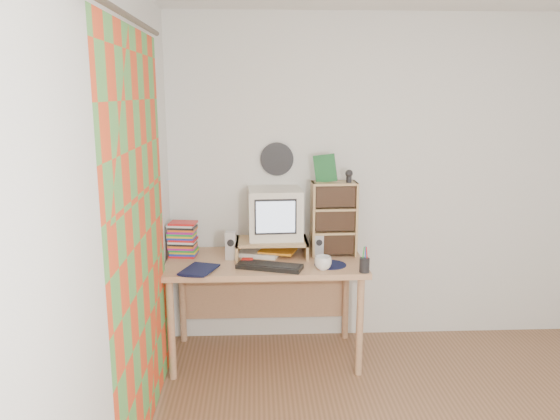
{
  "coord_description": "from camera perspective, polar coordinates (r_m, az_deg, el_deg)",
  "views": [
    {
      "loc": [
        -1.09,
        -2.36,
        1.92
      ],
      "look_at": [
        -0.93,
        1.33,
        1.12
      ],
      "focal_mm": 35.0,
      "sensor_mm": 36.0,
      "label": 1
    }
  ],
  "objects": [
    {
      "name": "speaker_left",
      "position": [
        3.93,
        -5.16,
        -3.71
      ],
      "size": [
        0.08,
        0.08,
        0.2
      ],
      "primitive_type": "cube",
      "rotation": [
        0.0,
        0.0,
        -0.08
      ],
      "color": "silver",
      "rests_on": "desk"
    },
    {
      "name": "webcam",
      "position": [
        3.92,
        7.22,
        3.54
      ],
      "size": [
        0.06,
        0.06,
        0.09
      ],
      "primitive_type": null,
      "rotation": [
        0.0,
        0.0,
        -0.12
      ],
      "color": "black",
      "rests_on": "cd_rack"
    },
    {
      "name": "game_box",
      "position": [
        3.93,
        4.75,
        4.37
      ],
      "size": [
        0.16,
        0.07,
        0.2
      ],
      "primitive_type": "cube",
      "rotation": [
        0.0,
        0.0,
        -0.27
      ],
      "color": "#1A5D2B",
      "rests_on": "cd_rack"
    },
    {
      "name": "keyboard",
      "position": [
        3.72,
        -1.1,
        -5.92
      ],
      "size": [
        0.47,
        0.28,
        0.03
      ],
      "primitive_type": "cube",
      "rotation": [
        0.0,
        0.0,
        -0.32
      ],
      "color": "black",
      "rests_on": "desk"
    },
    {
      "name": "cd_rack",
      "position": [
        3.99,
        5.62,
        -0.9
      ],
      "size": [
        0.33,
        0.18,
        0.54
      ],
      "primitive_type": "cube",
      "rotation": [
        0.0,
        0.0,
        0.02
      ],
      "color": "tan",
      "rests_on": "desk"
    },
    {
      "name": "wall_disc",
      "position": [
        4.12,
        -0.32,
        5.34
      ],
      "size": [
        0.25,
        0.02,
        0.25
      ],
      "primitive_type": "cylinder",
      "rotation": [
        1.57,
        0.0,
        0.0
      ],
      "color": "black",
      "rests_on": "back_wall"
    },
    {
      "name": "dvd_stack",
      "position": [
        4.03,
        -10.12,
        -2.92
      ],
      "size": [
        0.21,
        0.16,
        0.27
      ],
      "primitive_type": null,
      "rotation": [
        0.0,
        0.0,
        -0.14
      ],
      "color": "brown",
      "rests_on": "desk"
    },
    {
      "name": "mug",
      "position": [
        3.7,
        4.52,
        -5.55
      ],
      "size": [
        0.14,
        0.14,
        0.09
      ],
      "primitive_type": "imported",
      "rotation": [
        0.0,
        0.0,
        -0.25
      ],
      "color": "white",
      "rests_on": "desk"
    },
    {
      "name": "crt_monitor",
      "position": [
        3.98,
        -0.54,
        -0.42
      ],
      "size": [
        0.4,
        0.4,
        0.36
      ],
      "primitive_type": "cube",
      "rotation": [
        0.0,
        0.0,
        0.05
      ],
      "color": "silver",
      "rests_on": "monitor_riser"
    },
    {
      "name": "papers",
      "position": [
        4.03,
        -1.38,
        -4.41
      ],
      "size": [
        0.34,
        0.29,
        0.04
      ],
      "primitive_type": null,
      "rotation": [
        0.0,
        0.0,
        -0.32
      ],
      "color": "white",
      "rests_on": "desk"
    },
    {
      "name": "mousepad",
      "position": [
        3.81,
        5.28,
        -5.71
      ],
      "size": [
        0.27,
        0.27,
        0.0
      ],
      "primitive_type": "cylinder",
      "rotation": [
        0.0,
        0.0,
        0.28
      ],
      "color": "#101137",
      "rests_on": "desk"
    },
    {
      "name": "red_box",
      "position": [
        3.83,
        -3.43,
        -5.36
      ],
      "size": [
        0.08,
        0.05,
        0.04
      ],
      "primitive_type": "cube",
      "rotation": [
        0.0,
        0.0,
        -0.09
      ],
      "color": "red",
      "rests_on": "desk"
    },
    {
      "name": "diary",
      "position": [
        3.74,
        -9.81,
        -5.87
      ],
      "size": [
        0.28,
        0.25,
        0.05
      ],
      "primitive_type": "imported",
      "rotation": [
        0.0,
        0.0,
        -0.34
      ],
      "color": "#0F1437",
      "rests_on": "desk"
    },
    {
      "name": "speaker_right",
      "position": [
        3.98,
        4.05,
        -3.64
      ],
      "size": [
        0.07,
        0.07,
        0.18
      ],
      "primitive_type": "cube",
      "rotation": [
        0.0,
        0.0,
        0.03
      ],
      "color": "silver",
      "rests_on": "desk"
    },
    {
      "name": "left_wall",
      "position": [
        2.54,
        -17.56,
        -3.74
      ],
      "size": [
        0.0,
        3.5,
        3.5
      ],
      "primitive_type": "plane",
      "rotation": [
        1.57,
        0.0,
        1.57
      ],
      "color": "silver",
      "rests_on": "floor"
    },
    {
      "name": "pen_cup",
      "position": [
        3.68,
        8.82,
        -5.43
      ],
      "size": [
        0.08,
        0.08,
        0.13
      ],
      "primitive_type": null,
      "rotation": [
        0.0,
        0.0,
        -0.2
      ],
      "color": "black",
      "rests_on": "desk"
    },
    {
      "name": "monitor_riser",
      "position": [
        3.99,
        -0.89,
        -3.49
      ],
      "size": [
        0.52,
        0.3,
        0.12
      ],
      "color": "tan",
      "rests_on": "desk"
    },
    {
      "name": "desk",
      "position": [
        4.02,
        -1.58,
        -6.78
      ],
      "size": [
        1.4,
        0.7,
        0.75
      ],
      "color": "tan",
      "rests_on": "floor"
    },
    {
      "name": "curtain",
      "position": [
        3.0,
        -14.39,
        -3.08
      ],
      "size": [
        0.0,
        2.2,
        2.2
      ],
      "primitive_type": "plane",
      "rotation": [
        1.57,
        0.0,
        1.57
      ],
      "color": "#E2461F",
      "rests_on": "left_wall"
    },
    {
      "name": "back_wall",
      "position": [
        4.3,
        12.16,
        2.94
      ],
      "size": [
        3.5,
        0.0,
        3.5
      ],
      "primitive_type": "plane",
      "rotation": [
        1.57,
        0.0,
        0.0
      ],
      "color": "silver",
      "rests_on": "floor"
    }
  ]
}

